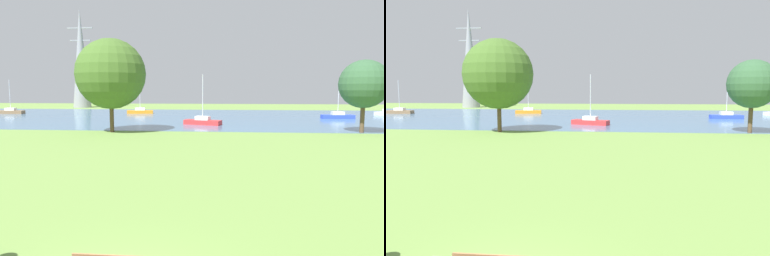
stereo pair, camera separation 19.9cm
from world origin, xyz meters
TOP-DOWN VIEW (x-y plane):
  - ground_plane at (0.00, 22.00)m, footprint 160.00×160.00m
  - water_surface at (0.00, 50.00)m, footprint 140.00×40.00m
  - sailboat_blue at (19.91, 48.31)m, footprint 4.84×1.62m
  - sailboat_brown at (-37.21, 54.08)m, footprint 4.87×1.73m
  - sailboat_orange at (-13.30, 56.79)m, footprint 4.99×2.34m
  - sailboat_red at (-0.34, 37.33)m, footprint 5.03×2.97m
  - tree_west_far at (-9.49, 28.83)m, footprint 7.35×7.35m
  - tree_mid_shore at (16.76, 30.61)m, footprint 5.00×5.00m
  - electricity_pylon at (-33.12, 77.33)m, footprint 6.40×4.40m

SIDE VIEW (x-z plane):
  - ground_plane at x=0.00m, z-range 0.00..0.00m
  - water_surface at x=0.00m, z-range 0.00..0.02m
  - sailboat_orange at x=-13.30m, z-range -2.14..3.03m
  - sailboat_blue at x=19.91m, z-range -2.18..3.07m
  - sailboat_brown at x=-37.21m, z-range -2.68..3.59m
  - sailboat_red at x=-0.34m, z-range -2.75..3.66m
  - tree_mid_shore at x=16.76m, z-range 1.28..8.86m
  - tree_west_far at x=-9.49m, z-range 1.22..11.04m
  - electricity_pylon at x=-33.12m, z-range 0.01..24.43m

